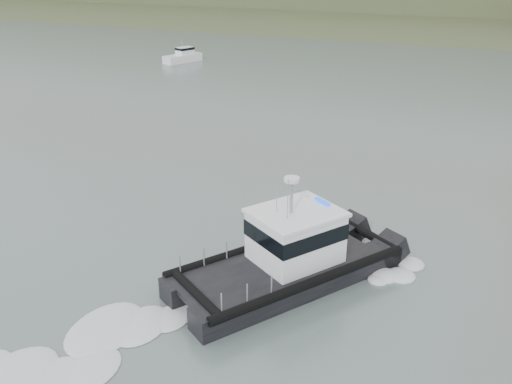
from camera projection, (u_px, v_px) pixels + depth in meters
ground at (166, 302)px, 23.16m from camera, size 400.00×400.00×0.00m
patrol_boat at (289, 255)px, 24.19m from camera, size 8.66×10.54×4.94m
motorboat at (183, 56)px, 71.25m from camera, size 3.37×5.37×2.81m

